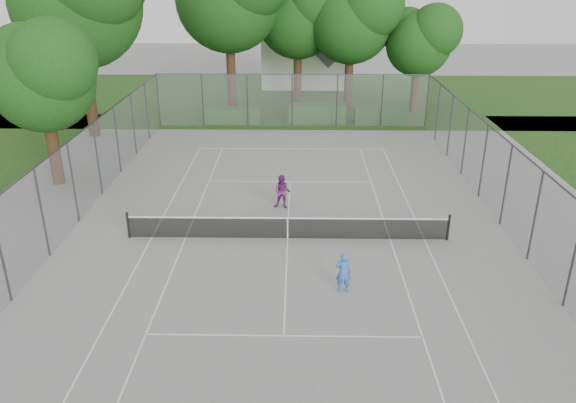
{
  "coord_description": "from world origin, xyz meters",
  "views": [
    {
      "loc": [
        0.37,
        -20.17,
        10.18
      ],
      "look_at": [
        0.0,
        1.0,
        1.2
      ],
      "focal_mm": 35.0,
      "sensor_mm": 36.0,
      "label": 1
    }
  ],
  "objects_px": {
    "woman_player": "(282,192)",
    "girl_player": "(343,272)",
    "house": "(306,41)",
    "tennis_net": "(288,227)"
  },
  "relations": [
    {
      "from": "woman_player",
      "to": "girl_player",
      "type": "bearing_deg",
      "value": -62.05
    },
    {
      "from": "house",
      "to": "girl_player",
      "type": "xyz_separation_m",
      "value": [
        0.86,
        -35.31,
        -3.13
      ]
    },
    {
      "from": "girl_player",
      "to": "woman_player",
      "type": "bearing_deg",
      "value": -67.33
    },
    {
      "from": "house",
      "to": "woman_player",
      "type": "distance_m",
      "value": 28.56
    },
    {
      "from": "house",
      "to": "woman_player",
      "type": "height_order",
      "value": "house"
    },
    {
      "from": "tennis_net",
      "to": "house",
      "type": "distance_m",
      "value": 31.65
    },
    {
      "from": "tennis_net",
      "to": "girl_player",
      "type": "relative_size",
      "value": 8.99
    },
    {
      "from": "house",
      "to": "woman_player",
      "type": "xyz_separation_m",
      "value": [
        -1.36,
        -28.36,
        -3.08
      ]
    },
    {
      "from": "tennis_net",
      "to": "girl_player",
      "type": "bearing_deg",
      "value": -63.45
    },
    {
      "from": "house",
      "to": "girl_player",
      "type": "height_order",
      "value": "house"
    }
  ]
}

